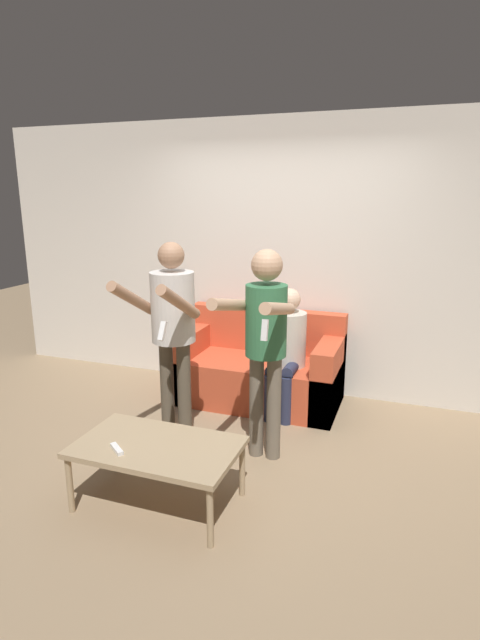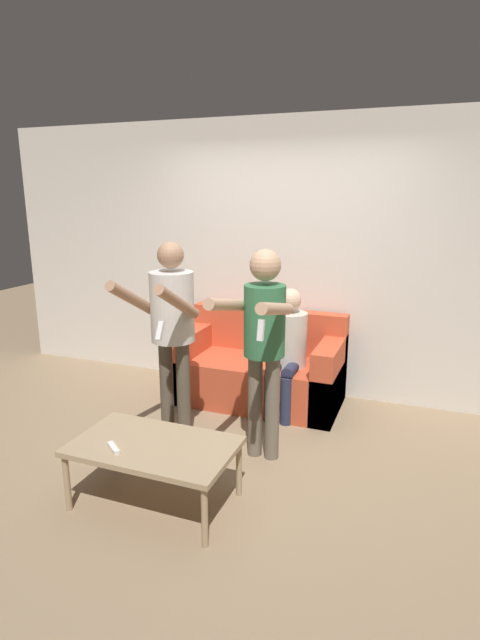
% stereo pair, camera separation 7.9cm
% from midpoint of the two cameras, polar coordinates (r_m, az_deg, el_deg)
% --- Properties ---
extents(ground_plane, '(14.00, 14.00, 0.00)m').
position_cam_midpoint_polar(ground_plane, '(4.03, -0.81, -15.23)').
color(ground_plane, '#937A5B').
extents(wall_back, '(6.40, 0.06, 2.70)m').
position_cam_midpoint_polar(wall_back, '(5.00, 5.72, 6.95)').
color(wall_back, silver).
rests_on(wall_back, ground_plane).
extents(couch, '(1.58, 0.79, 0.86)m').
position_cam_midpoint_polar(couch, '(4.89, 2.68, -5.84)').
color(couch, '#C64C2D').
rests_on(couch, ground_plane).
extents(person_standing_left, '(0.46, 0.74, 1.63)m').
position_cam_midpoint_polar(person_standing_left, '(3.91, -7.27, -0.02)').
color(person_standing_left, brown).
rests_on(person_standing_left, ground_plane).
extents(person_standing_right, '(0.42, 0.78, 1.61)m').
position_cam_midpoint_polar(person_standing_right, '(3.62, 3.31, -1.46)').
color(person_standing_right, '#6B6051').
rests_on(person_standing_right, ground_plane).
extents(person_seated, '(0.32, 0.54, 1.16)m').
position_cam_midpoint_polar(person_seated, '(4.56, 5.93, -2.92)').
color(person_seated, '#282D47').
rests_on(person_seated, ground_plane).
extents(coffee_table, '(1.05, 0.63, 0.43)m').
position_cam_midpoint_polar(coffee_table, '(3.36, -9.14, -14.37)').
color(coffee_table, tan).
rests_on(coffee_table, ground_plane).
extents(remote_on_table, '(0.14, 0.12, 0.02)m').
position_cam_midpoint_polar(remote_on_table, '(3.32, -13.58, -14.01)').
color(remote_on_table, white).
rests_on(remote_on_table, coffee_table).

